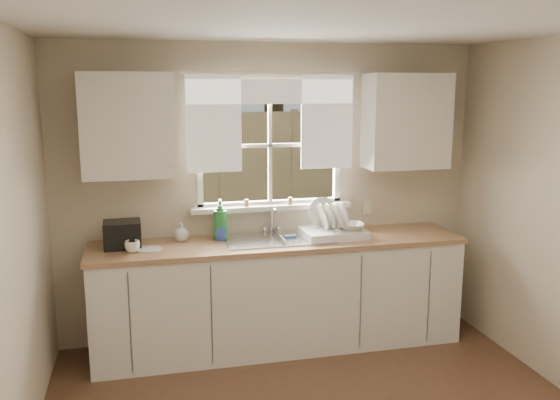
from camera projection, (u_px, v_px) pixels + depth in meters
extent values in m
cube|color=beige|center=(271.00, 268.00, 5.19)|extent=(3.60, 0.02, 1.15)
cube|color=beige|center=(270.00, 64.00, 4.86)|extent=(3.60, 0.02, 0.35)
cube|color=beige|center=(123.00, 149.00, 4.71)|extent=(1.20, 0.02, 1.00)
cube|color=beige|center=(402.00, 143.00, 5.26)|extent=(1.20, 0.02, 1.00)
cube|color=silver|center=(358.00, 13.00, 2.91)|extent=(3.60, 4.00, 0.02)
cube|color=white|center=(270.00, 203.00, 5.10)|extent=(1.30, 0.06, 0.05)
cube|color=white|center=(270.00, 85.00, 4.91)|extent=(1.30, 0.06, 0.05)
cube|color=white|center=(199.00, 147.00, 4.87)|extent=(0.05, 0.06, 1.05)
cube|color=white|center=(337.00, 144.00, 5.14)|extent=(0.05, 0.06, 1.05)
cube|color=white|center=(270.00, 146.00, 5.01)|extent=(0.03, 0.04, 1.00)
cube|color=white|center=(270.00, 146.00, 5.01)|extent=(1.20, 0.04, 0.03)
cube|color=white|center=(272.00, 207.00, 5.05)|extent=(1.38, 0.14, 0.04)
cylinder|color=white|center=(272.00, 73.00, 4.81)|extent=(1.50, 0.02, 0.02)
cube|color=white|center=(214.00, 123.00, 4.79)|extent=(0.45, 0.02, 0.80)
cube|color=white|center=(327.00, 121.00, 5.01)|extent=(0.45, 0.02, 0.80)
cube|color=white|center=(272.00, 92.00, 4.85)|extent=(1.40, 0.02, 0.20)
cube|color=white|center=(279.00, 296.00, 4.91)|extent=(3.00, 0.62, 0.87)
cube|color=#AA7D55|center=(279.00, 243.00, 4.83)|extent=(3.04, 0.65, 0.04)
cube|color=white|center=(128.00, 125.00, 4.52)|extent=(0.70, 0.33, 0.80)
cube|color=white|center=(406.00, 121.00, 5.04)|extent=(0.70, 0.33, 0.80)
cube|color=beige|center=(367.00, 207.00, 5.28)|extent=(0.08, 0.01, 0.12)
cylinder|color=brown|center=(290.00, 201.00, 5.06)|extent=(0.04, 0.04, 0.06)
cylinder|color=brown|center=(247.00, 203.00, 4.97)|extent=(0.04, 0.04, 0.06)
cube|color=#335421|center=(207.00, 215.00, 10.08)|extent=(20.00, 10.00, 0.02)
cube|color=#8F724F|center=(222.00, 179.00, 7.99)|extent=(8.00, 0.10, 1.80)
cube|color=maroon|center=(132.00, 142.00, 11.02)|extent=(3.00, 3.00, 2.20)
cube|color=black|center=(129.00, 74.00, 10.78)|extent=(3.20, 3.20, 0.30)
cylinder|color=#423021|center=(274.00, 115.00, 11.04)|extent=(0.36, 0.36, 3.20)
cube|color=#B7B7BC|center=(278.00, 249.00, 4.87)|extent=(0.84, 0.46, 0.18)
cube|color=#B7B7BC|center=(278.00, 239.00, 4.85)|extent=(0.88, 0.50, 0.01)
cube|color=#B7B7BC|center=(278.00, 242.00, 4.85)|extent=(0.02, 0.41, 0.14)
cylinder|color=silver|center=(272.00, 220.00, 5.07)|extent=(0.03, 0.03, 0.22)
cylinder|color=silver|center=(274.00, 209.00, 4.97)|extent=(0.02, 0.18, 0.02)
sphere|color=silver|center=(265.00, 229.00, 5.07)|extent=(0.05, 0.05, 0.05)
sphere|color=silver|center=(278.00, 228.00, 5.10)|extent=(0.05, 0.05, 0.05)
cube|color=white|center=(333.00, 233.00, 4.92)|extent=(0.53, 0.41, 0.07)
cylinder|color=white|center=(323.00, 212.00, 5.00)|extent=(0.26, 0.09, 0.25)
cylinder|color=white|center=(323.00, 217.00, 4.87)|extent=(0.08, 0.22, 0.22)
cylinder|color=white|center=(330.00, 216.00, 4.89)|extent=(0.08, 0.22, 0.22)
cylinder|color=white|center=(336.00, 216.00, 4.90)|extent=(0.08, 0.22, 0.22)
cylinder|color=white|center=(343.00, 215.00, 4.92)|extent=(0.08, 0.22, 0.22)
imported|color=beige|center=(351.00, 226.00, 4.90)|extent=(0.25, 0.25, 0.05)
imported|color=#297E37|center=(220.00, 219.00, 4.82)|extent=(0.15, 0.15, 0.33)
imported|color=#2D4BAB|center=(221.00, 230.00, 4.81)|extent=(0.09, 0.09, 0.17)
imported|color=beige|center=(181.00, 232.00, 4.78)|extent=(0.15, 0.15, 0.15)
cylinder|color=beige|center=(149.00, 249.00, 4.54)|extent=(0.20, 0.20, 0.01)
imported|color=white|center=(132.00, 246.00, 4.47)|extent=(0.11, 0.11, 0.09)
cube|color=black|center=(122.00, 234.00, 4.60)|extent=(0.29, 0.25, 0.21)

